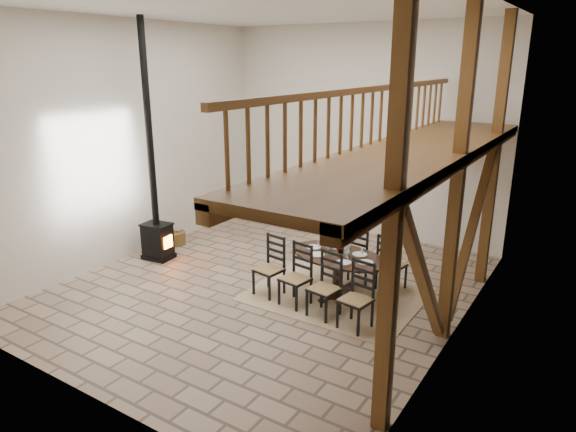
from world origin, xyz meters
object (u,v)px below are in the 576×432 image
Objects in this scene: log_basket at (175,237)px; log_stack at (156,248)px; dining_table at (335,276)px; wood_stove at (155,208)px.

log_basket is 1.25× the size of log_stack.
log_stack is at bearing -81.00° from log_basket.
log_basket is at bearing 99.00° from log_stack.
log_stack is (-4.34, -0.28, -0.25)m from dining_table.
dining_table is 4.35m from log_stack.
dining_table is at bearing 3.64° from log_stack.
dining_table reaches higher than log_stack.
log_stack is at bearing -168.02° from dining_table.
log_basket is (-4.45, 0.45, -0.23)m from dining_table.
wood_stove is 10.68× the size of log_basket.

